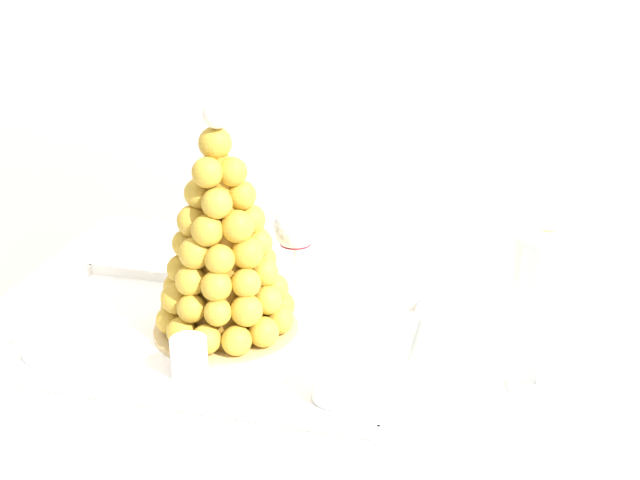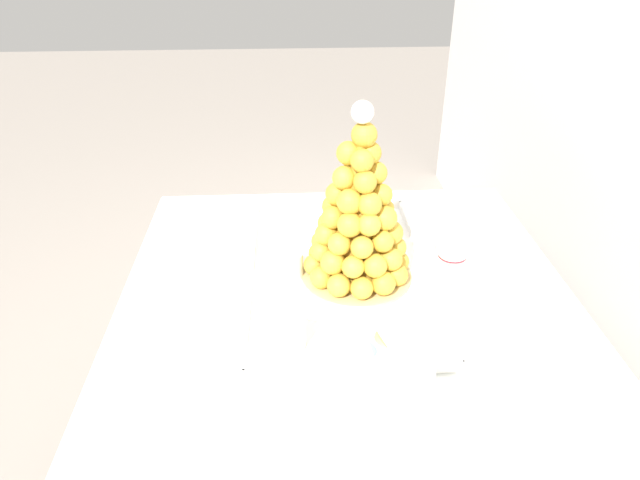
# 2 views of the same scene
# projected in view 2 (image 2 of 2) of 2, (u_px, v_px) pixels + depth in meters

# --- Properties ---
(buffet_table) EXTENTS (1.33, 0.91, 0.73)m
(buffet_table) POSITION_uv_depth(u_px,v_px,m) (357.00, 396.00, 1.05)
(buffet_table) COLOR brown
(buffet_table) RESTS_ON ground_plane
(serving_tray) EXTENTS (0.61, 0.37, 0.02)m
(serving_tray) POSITION_uv_depth(u_px,v_px,m) (339.00, 274.00, 1.21)
(serving_tray) COLOR white
(serving_tray) RESTS_ON buffet_table
(croquembouche) EXTENTS (0.23, 0.23, 0.37)m
(croquembouche) POSITION_uv_depth(u_px,v_px,m) (359.00, 216.00, 1.13)
(croquembouche) COLOR tan
(croquembouche) RESTS_ON serving_tray
(dessert_cup_left) EXTENTS (0.05, 0.05, 0.05)m
(dessert_cup_left) POSITION_uv_depth(u_px,v_px,m) (287.00, 215.00, 1.40)
(dessert_cup_left) COLOR silver
(dessert_cup_left) RESTS_ON serving_tray
(dessert_cup_mid_left) EXTENTS (0.05, 0.05, 0.06)m
(dessert_cup_mid_left) POSITION_uv_depth(u_px,v_px,m) (290.00, 266.00, 1.19)
(dessert_cup_mid_left) COLOR silver
(dessert_cup_mid_left) RESTS_ON serving_tray
(dessert_cup_centre) EXTENTS (0.06, 0.06, 0.06)m
(dessert_cup_centre) POSITION_uv_depth(u_px,v_px,m) (288.00, 333.00, 1.00)
(dessert_cup_centre) COLOR silver
(dessert_cup_centre) RESTS_ON serving_tray
(macaron_goblet) EXTENTS (0.13, 0.13, 0.25)m
(macaron_goblet) POSITION_uv_depth(u_px,v_px,m) (379.00, 398.00, 0.71)
(macaron_goblet) COLOR white
(macaron_goblet) RESTS_ON buffet_table
(wine_glass) EXTENTS (0.08, 0.08, 0.16)m
(wine_glass) POSITION_uv_depth(u_px,v_px,m) (453.00, 246.00, 1.10)
(wine_glass) COLOR silver
(wine_glass) RESTS_ON buffet_table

